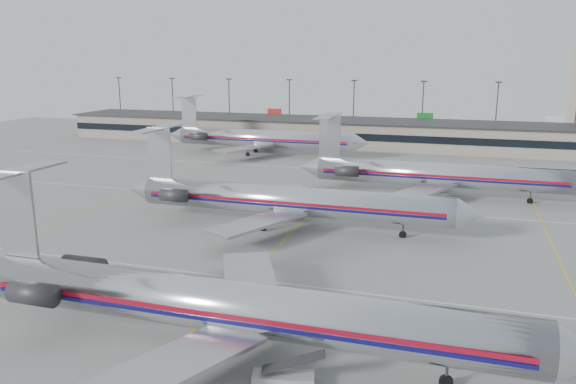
% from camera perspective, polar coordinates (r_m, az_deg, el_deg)
% --- Properties ---
extents(ground, '(260.00, 260.00, 0.00)m').
position_cam_1_polar(ground, '(47.02, -8.94, -13.12)').
color(ground, gray).
rests_on(ground, ground).
extents(apron_markings, '(160.00, 0.15, 0.02)m').
position_cam_1_polar(apron_markings, '(55.32, -4.35, -8.78)').
color(apron_markings, silver).
rests_on(apron_markings, ground).
extents(terminal, '(162.00, 17.00, 6.25)m').
position_cam_1_polar(terminal, '(137.98, 9.22, 5.90)').
color(terminal, gray).
rests_on(terminal, ground).
extents(light_mast_row, '(163.60, 0.40, 15.28)m').
position_cam_1_polar(light_mast_row, '(151.24, 10.07, 8.58)').
color(light_mast_row, '#38383D').
rests_on(light_mast_row, ground).
extents(jet_foreground, '(47.88, 28.19, 12.53)m').
position_cam_1_polar(jet_foreground, '(41.25, -6.14, -11.38)').
color(jet_foreground, silver).
rests_on(jet_foreground, ground).
extents(jet_second_row, '(46.46, 27.36, 12.16)m').
position_cam_1_polar(jet_second_row, '(70.55, -0.39, -0.80)').
color(jet_second_row, silver).
rests_on(jet_second_row, ground).
extents(jet_third_row, '(44.71, 27.50, 12.22)m').
position_cam_1_polar(jet_third_row, '(88.96, 14.62, 1.77)').
color(jet_third_row, silver).
rests_on(jet_third_row, ground).
extents(jet_back_row, '(46.61, 28.67, 12.74)m').
position_cam_1_polar(jet_back_row, '(124.22, -2.81, 5.48)').
color(jet_back_row, silver).
rests_on(jet_back_row, ground).
extents(belt_loader, '(4.94, 2.39, 2.53)m').
position_cam_1_polar(belt_loader, '(38.56, -0.34, -18.19)').
color(belt_loader, '#A5A5A5').
rests_on(belt_loader, ground).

